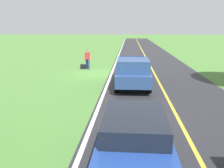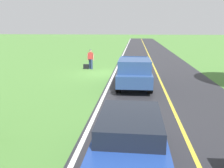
# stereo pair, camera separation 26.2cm
# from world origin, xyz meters

# --- Properties ---
(ground_plane) EXTENTS (200.00, 200.00, 0.00)m
(ground_plane) POSITION_xyz_m (0.00, 0.00, 0.00)
(ground_plane) COLOR #4C7F38
(road_surface) EXTENTS (7.23, 120.00, 0.00)m
(road_surface) POSITION_xyz_m (-4.33, 0.00, 0.00)
(road_surface) COLOR #28282D
(road_surface) RESTS_ON ground
(lane_edge_line) EXTENTS (0.16, 117.60, 0.00)m
(lane_edge_line) POSITION_xyz_m (-0.89, 0.00, 0.01)
(lane_edge_line) COLOR silver
(lane_edge_line) RESTS_ON ground
(lane_centre_line) EXTENTS (0.14, 117.60, 0.00)m
(lane_centre_line) POSITION_xyz_m (-4.33, 0.00, 0.01)
(lane_centre_line) COLOR gold
(lane_centre_line) RESTS_ON ground
(hitchhiker_walking) EXTENTS (0.62, 0.52, 1.75)m
(hitchhiker_walking) POSITION_xyz_m (1.37, -1.99, 0.98)
(hitchhiker_walking) COLOR navy
(hitchhiker_walking) RESTS_ON ground
(suitcase_carried) EXTENTS (0.47, 0.22, 0.43)m
(suitcase_carried) POSITION_xyz_m (1.79, -1.93, 0.21)
(suitcase_carried) COLOR black
(suitcase_carried) RESTS_ON ground
(pickup_truck_passing) EXTENTS (2.14, 5.42, 1.82)m
(pickup_truck_passing) POSITION_xyz_m (-2.51, 4.05, 0.97)
(pickup_truck_passing) COLOR #2D4C84
(pickup_truck_passing) RESTS_ON ground
(sedan_ahead_same_lane) EXTENTS (1.96, 4.41, 1.41)m
(sedan_ahead_same_lane) POSITION_xyz_m (-2.46, 12.83, 0.75)
(sedan_ahead_same_lane) COLOR navy
(sedan_ahead_same_lane) RESTS_ON ground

